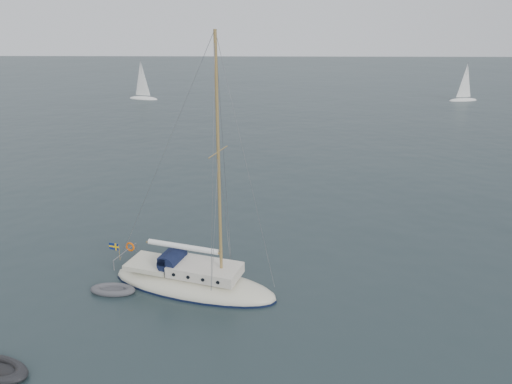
{
  "coord_description": "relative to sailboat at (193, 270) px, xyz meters",
  "views": [
    {
      "loc": [
        1.27,
        -26.45,
        15.15
      ],
      "look_at": [
        0.73,
        0.0,
        5.44
      ],
      "focal_mm": 35.0,
      "sensor_mm": 36.0,
      "label": 1
    }
  ],
  "objects": [
    {
      "name": "dinghy",
      "position": [
        -4.53,
        -0.6,
        -0.97
      ],
      "size": [
        2.6,
        1.17,
        0.37
      ],
      "rotation": [
        0.0,
        0.0,
        -0.07
      ],
      "color": "#4A4A4E",
      "rests_on": "ground"
    },
    {
      "name": "ground",
      "position": [
        2.85,
        1.34,
        -1.13
      ],
      "size": [
        300.0,
        300.0,
        0.0
      ],
      "primitive_type": "plane",
      "color": "black",
      "rests_on": "ground"
    },
    {
      "name": "distant_yacht_c",
      "position": [
        -17.96,
        64.28,
        2.03
      ],
      "size": [
        5.59,
        2.98,
        7.4
      ],
      "rotation": [
        0.0,
        0.0,
        -0.32
      ],
      "color": "white",
      "rests_on": "ground"
    },
    {
      "name": "distant_yacht_b",
      "position": [
        38.84,
        63.73,
        1.88
      ],
      "size": [
        5.32,
        2.84,
        7.05
      ],
      "rotation": [
        0.0,
        0.0,
        0.25
      ],
      "color": "white",
      "rests_on": "ground"
    },
    {
      "name": "sailboat",
      "position": [
        0.0,
        0.0,
        0.0
      ],
      "size": [
        10.49,
        3.14,
        14.95
      ],
      "rotation": [
        0.0,
        0.0,
        -0.3
      ],
      "color": "beige",
      "rests_on": "ground"
    }
  ]
}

